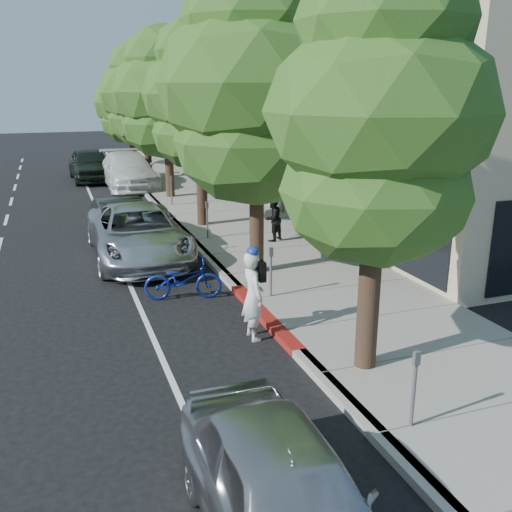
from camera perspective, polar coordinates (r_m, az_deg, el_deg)
name	(u,v)px	position (r m, az deg, el deg)	size (l,w,h in m)	color
ground	(280,336)	(12.42, 2.45, -8.04)	(120.00, 120.00, 0.00)	black
sidewalk	(256,235)	(20.23, -0.05, 2.07)	(4.60, 56.00, 0.15)	gray
curb	(192,241)	(19.60, -6.39, 1.48)	(0.30, 56.00, 0.15)	#9E998E
curb_red_segment	(264,316)	(13.24, 0.81, -6.04)	(0.32, 4.00, 0.15)	maroon
storefront_building	(320,118)	(31.69, 6.46, 13.57)	(10.00, 36.00, 7.00)	#C0B893
street_tree_0	(380,119)	(9.92, 12.26, 13.25)	(3.92, 3.92, 7.35)	black
street_tree_1	(257,88)	(15.33, 0.07, 16.45)	(5.24, 5.24, 8.34)	black
street_tree_2	(199,97)	(21.08, -5.69, 15.54)	(4.12, 4.12, 7.58)	black
street_tree_3	(166,94)	(26.93, -8.97, 15.67)	(4.94, 4.94, 7.81)	black
street_tree_4	(145,95)	(32.84, -11.07, 15.55)	(4.98, 4.98, 7.69)	black
street_tree_5	(130,103)	(38.79, -12.47, 14.67)	(4.69, 4.69, 6.76)	black
cyclist	(253,296)	(11.98, -0.31, -4.01)	(0.70, 0.46, 1.91)	white
bicycle	(183,280)	(14.44, -7.31, -2.36)	(0.68, 1.94, 1.02)	navy
silver_suv	(138,233)	(17.94, -11.71, 2.25)	(2.72, 5.90, 1.64)	silver
dark_sedan	(122,221)	(20.04, -13.26, 3.38)	(1.53, 4.38, 1.44)	black
white_pickup	(128,170)	(31.05, -12.68, 8.37)	(2.51, 6.18, 1.79)	white
dark_suv_far	(90,164)	(33.86, -16.25, 8.79)	(2.13, 5.28, 1.80)	black
near_car_a	(284,499)	(6.97, 2.83, -23.07)	(1.76, 4.36, 1.49)	#B3B2B8
pedestrian	(273,219)	(19.10, 1.67, 3.75)	(0.74, 0.58, 1.52)	black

